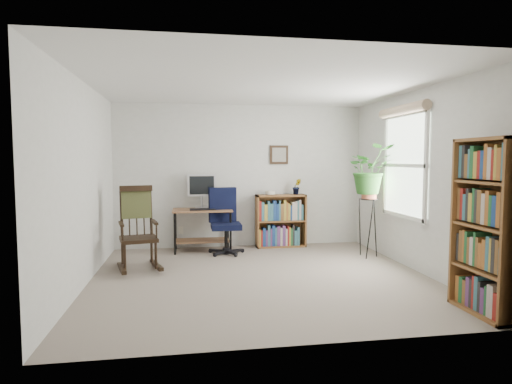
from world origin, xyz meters
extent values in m
cube|color=gray|center=(0.00, 0.00, 0.00)|extent=(4.20, 4.00, 0.00)
cube|color=silver|center=(0.00, 0.00, 2.40)|extent=(4.20, 4.00, 0.00)
cube|color=silver|center=(0.00, 2.00, 1.20)|extent=(4.20, 0.00, 2.40)
cube|color=silver|center=(0.00, -2.00, 1.20)|extent=(4.20, 0.00, 2.40)
cube|color=silver|center=(-2.10, 0.00, 1.20)|extent=(0.00, 4.00, 2.40)
cube|color=silver|center=(2.10, 0.00, 1.20)|extent=(0.00, 4.00, 2.40)
cube|color=black|center=(-0.67, 1.58, 0.69)|extent=(0.40, 0.15, 0.02)
imported|color=#2B6824|center=(1.80, 0.85, 1.70)|extent=(1.69, 1.88, 1.46)
imported|color=#2B6824|center=(0.94, 1.83, 0.94)|extent=(0.13, 0.24, 0.11)
camera|label=1|loc=(-0.92, -5.21, 1.49)|focal=30.00mm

